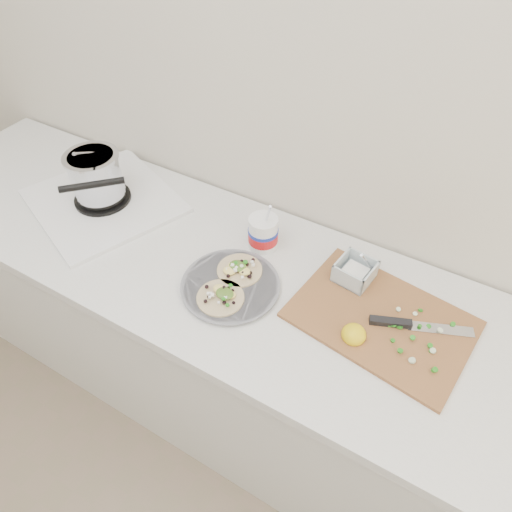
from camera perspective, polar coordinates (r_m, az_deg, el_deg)
The scene contains 5 objects.
counter at distance 1.80m, azimuth -4.55°, elevation -10.11°, with size 2.44×0.66×0.90m.
stove at distance 1.69m, azimuth -19.04°, elevation 8.39°, with size 0.62×0.60×0.24m.
taco_plate at distance 1.35m, azimuth -3.23°, elevation -3.44°, with size 0.30×0.30×0.04m.
tub at distance 1.43m, azimuth 0.97°, elevation 3.15°, with size 0.10×0.10×0.22m.
cutboard at distance 1.33m, azimuth 15.32°, elevation -6.81°, with size 0.52×0.39×0.07m.
Camera 1 is at (0.63, 0.63, 1.94)m, focal length 32.00 mm.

